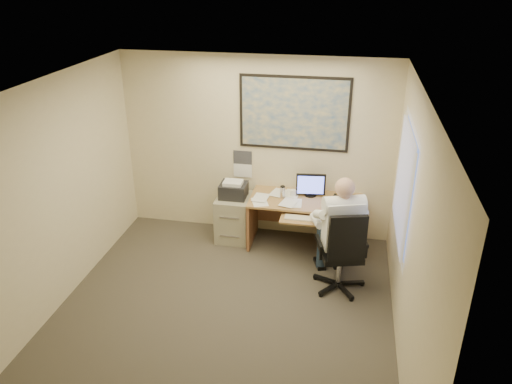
% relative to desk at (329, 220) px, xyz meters
% --- Properties ---
extents(room_shell, '(4.00, 4.50, 2.70)m').
position_rel_desk_xyz_m(room_shell, '(-1.13, -1.90, 0.91)').
color(room_shell, '#3E3930').
rests_on(room_shell, ground).
extents(desk, '(1.60, 0.97, 1.08)m').
position_rel_desk_xyz_m(desk, '(0.00, 0.00, 0.00)').
color(desk, '#A97F48').
rests_on(desk, ground).
extents(world_map, '(1.56, 0.03, 1.06)m').
position_rel_desk_xyz_m(world_map, '(-0.59, 0.33, 1.46)').
color(world_map, '#1E4C93').
rests_on(world_map, room_shell).
extents(wall_calendar, '(0.28, 0.01, 0.42)m').
position_rel_desk_xyz_m(wall_calendar, '(-1.34, 0.34, 0.64)').
color(wall_calendar, white).
rests_on(wall_calendar, room_shell).
extents(window_blinds, '(0.06, 1.40, 1.30)m').
position_rel_desk_xyz_m(window_blinds, '(0.84, -1.10, 1.11)').
color(window_blinds, beige).
rests_on(window_blinds, room_shell).
extents(filing_cabinet, '(0.48, 0.58, 0.94)m').
position_rel_desk_xyz_m(filing_cabinet, '(-1.41, 0.02, -0.03)').
color(filing_cabinet, '#A39E83').
rests_on(filing_cabinet, ground).
extents(office_chair, '(0.85, 0.85, 1.16)m').
position_rel_desk_xyz_m(office_chair, '(0.19, -1.03, -0.10)').
color(office_chair, black).
rests_on(office_chair, ground).
extents(person, '(0.90, 1.07, 1.51)m').
position_rel_desk_xyz_m(person, '(0.20, -0.95, 0.32)').
color(person, white).
rests_on(person, office_chair).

